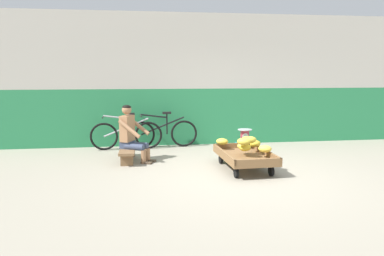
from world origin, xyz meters
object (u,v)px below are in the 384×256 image
at_px(low_bench, 128,151).
at_px(bicycle_far_left, 163,133).
at_px(weighing_scale, 245,136).
at_px(shopping_bag, 249,155).
at_px(vendor_seated, 131,134).
at_px(bicycle_near_left, 126,135).
at_px(plastic_crate, 244,150).
at_px(banana_cart, 245,157).

height_order(low_bench, bicycle_far_left, bicycle_far_left).
bearing_deg(weighing_scale, shopping_bag, -90.47).
bearing_deg(vendor_seated, low_bench, 152.52).
relative_size(vendor_seated, bicycle_near_left, 0.69).
height_order(vendor_seated, plastic_crate, vendor_seated).
bearing_deg(bicycle_far_left, weighing_scale, -36.36).
relative_size(plastic_crate, weighing_scale, 1.20).
distance_m(banana_cart, weighing_scale, 1.06).
bearing_deg(shopping_bag, bicycle_near_left, 149.65).
bearing_deg(bicycle_near_left, banana_cart, -43.13).
distance_m(weighing_scale, shopping_bag, 0.50).
bearing_deg(bicycle_far_left, shopping_bag, -43.96).
distance_m(low_bench, vendor_seated, 0.38).
height_order(plastic_crate, weighing_scale, weighing_scale).
distance_m(plastic_crate, bicycle_far_left, 2.08).
bearing_deg(shopping_bag, low_bench, 172.27).
distance_m(low_bench, shopping_bag, 2.47).
bearing_deg(plastic_crate, banana_cart, -105.87).
bearing_deg(bicycle_near_left, shopping_bag, -30.35).
relative_size(plastic_crate, bicycle_far_left, 0.22).
xyz_separation_m(vendor_seated, bicycle_far_left, (0.70, 1.31, -0.21)).
xyz_separation_m(banana_cart, bicycle_far_left, (-1.38, 2.23, 0.11)).
bearing_deg(bicycle_far_left, vendor_seated, -118.13).
xyz_separation_m(vendor_seated, weighing_scale, (2.37, 0.09, -0.11)).
bearing_deg(plastic_crate, bicycle_near_left, 156.51).
distance_m(low_bench, weighing_scale, 2.46).
height_order(weighing_scale, shopping_bag, weighing_scale).
bearing_deg(vendor_seated, weighing_scale, 2.08).
height_order(weighing_scale, bicycle_far_left, bicycle_far_left).
bearing_deg(vendor_seated, shopping_bag, -7.01).
xyz_separation_m(plastic_crate, shopping_bag, (-0.00, -0.38, -0.03)).
bearing_deg(bicycle_far_left, banana_cart, -58.13).
distance_m(vendor_seated, shopping_bag, 2.43).
xyz_separation_m(weighing_scale, bicycle_far_left, (-1.67, 1.23, -0.10)).
relative_size(banana_cart, bicycle_far_left, 0.89).
bearing_deg(plastic_crate, bicycle_far_left, 143.66).
bearing_deg(low_bench, bicycle_far_left, 58.49).
bearing_deg(vendor_seated, bicycle_near_left, 97.21).
height_order(low_bench, weighing_scale, weighing_scale).
height_order(banana_cart, weighing_scale, weighing_scale).
height_order(vendor_seated, weighing_scale, vendor_seated).
relative_size(plastic_crate, shopping_bag, 1.50).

